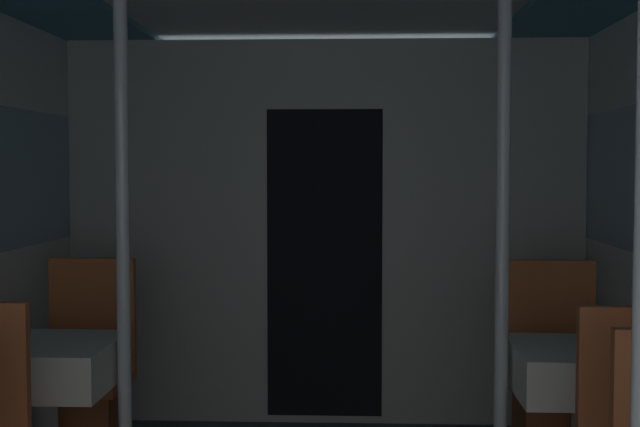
% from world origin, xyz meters
% --- Properties ---
extents(bulkhead_far, '(2.87, 0.09, 2.14)m').
position_xyz_m(bulkhead_far, '(0.00, 4.05, 1.07)').
color(bulkhead_far, '#A8A8A3').
rests_on(bulkhead_far, ground_plane).
extents(dining_table_left_1, '(0.58, 0.58, 0.73)m').
position_xyz_m(dining_table_left_1, '(-1.10, 2.61, 0.60)').
color(dining_table_left_1, '#4C4C51').
rests_on(dining_table_left_1, ground_plane).
extents(chair_left_far_1, '(0.41, 0.41, 1.00)m').
position_xyz_m(chair_left_far_1, '(-1.10, 3.13, 0.30)').
color(chair_left_far_1, brown).
rests_on(chair_left_far_1, ground_plane).
extents(support_pole_left_1, '(0.06, 0.06, 2.14)m').
position_xyz_m(support_pole_left_1, '(-0.76, 2.61, 1.07)').
color(support_pole_left_1, silver).
rests_on(support_pole_left_1, ground_plane).
extents(dining_table_right_1, '(0.58, 0.58, 0.73)m').
position_xyz_m(dining_table_right_1, '(1.10, 2.61, 0.60)').
color(dining_table_right_1, '#4C4C51').
rests_on(dining_table_right_1, ground_plane).
extents(chair_right_far_1, '(0.41, 0.41, 1.00)m').
position_xyz_m(chair_right_far_1, '(1.10, 3.13, 0.30)').
color(chair_right_far_1, brown).
rests_on(chair_right_far_1, ground_plane).
extents(support_pole_right_1, '(0.06, 0.06, 2.14)m').
position_xyz_m(support_pole_right_1, '(0.76, 2.61, 1.07)').
color(support_pole_right_1, silver).
rests_on(support_pole_right_1, ground_plane).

